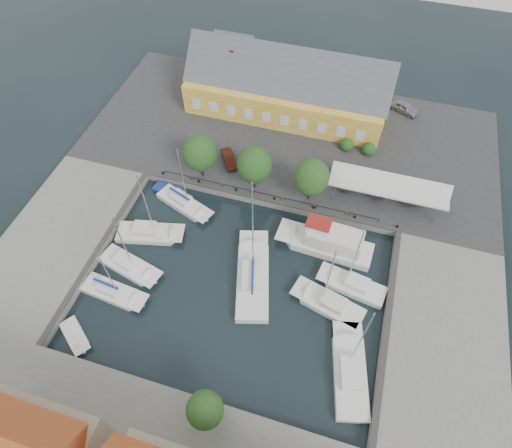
% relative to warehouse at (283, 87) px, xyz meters
% --- Properties ---
extents(ground, '(140.00, 140.00, 0.00)m').
position_rel_warehouse_xyz_m(ground, '(2.60, -28.36, -4.43)').
color(ground, black).
rests_on(ground, ground).
extents(north_quay, '(56.00, 26.00, 1.00)m').
position_rel_warehouse_xyz_m(north_quay, '(2.60, -5.36, -3.93)').
color(north_quay, '#2D2D30').
rests_on(north_quay, ground).
extents(west_quay, '(12.00, 24.00, 1.00)m').
position_rel_warehouse_xyz_m(west_quay, '(-19.40, -30.36, -3.93)').
color(west_quay, slate).
rests_on(west_quay, ground).
extents(east_quay, '(12.00, 24.00, 1.00)m').
position_rel_warehouse_xyz_m(east_quay, '(24.60, -30.36, -3.93)').
color(east_quay, slate).
rests_on(east_quay, ground).
extents(quay_edge_fittings, '(56.00, 24.72, 0.40)m').
position_rel_warehouse_xyz_m(quay_edge_fittings, '(2.62, -23.61, -3.37)').
color(quay_edge_fittings, '#383533').
rests_on(quay_edge_fittings, north_quay).
extents(warehouse, '(28.56, 14.00, 9.55)m').
position_rel_warehouse_xyz_m(warehouse, '(0.00, 0.00, 0.00)').
color(warehouse, gold).
rests_on(warehouse, north_quay).
extents(tent_canopy, '(14.00, 4.00, 2.83)m').
position_rel_warehouse_xyz_m(tent_canopy, '(16.60, -13.86, -0.74)').
color(tent_canopy, silver).
rests_on(tent_canopy, north_quay).
extents(quay_trees, '(18.20, 4.20, 6.30)m').
position_rel_warehouse_xyz_m(quay_trees, '(0.60, -16.36, 0.45)').
color(quay_trees, black).
rests_on(quay_trees, north_quay).
extents(car_silver, '(4.79, 3.50, 1.52)m').
position_rel_warehouse_xyz_m(car_silver, '(17.39, 4.13, -2.67)').
color(car_silver, '#989B9F').
rests_on(car_silver, north_quay).
extents(car_red, '(3.27, 3.94, 1.27)m').
position_rel_warehouse_xyz_m(car_red, '(-3.88, -13.19, -2.79)').
color(car_red, '#4F1912').
rests_on(car_red, north_quay).
extents(center_sailboat, '(6.28, 11.74, 15.27)m').
position_rel_warehouse_xyz_m(center_sailboat, '(4.14, -28.72, -4.07)').
color(center_sailboat, white).
rests_on(center_sailboat, ground).
extents(trawler, '(11.50, 3.98, 5.00)m').
position_rel_warehouse_xyz_m(trawler, '(11.26, -22.21, -3.41)').
color(trawler, white).
rests_on(trawler, ground).
extents(east_boat_a, '(7.87, 3.80, 10.86)m').
position_rel_warehouse_xyz_m(east_boat_a, '(14.91, -26.55, -4.17)').
color(east_boat_a, white).
rests_on(east_boat_a, ground).
extents(east_boat_b, '(8.33, 4.64, 10.99)m').
position_rel_warehouse_xyz_m(east_boat_b, '(12.86, -29.49, -4.17)').
color(east_boat_b, white).
rests_on(east_boat_b, ground).
extents(east_boat_c, '(5.07, 9.95, 12.12)m').
position_rel_warehouse_xyz_m(east_boat_c, '(16.10, -35.99, -4.17)').
color(east_boat_c, white).
rests_on(east_boat_c, ground).
extents(west_boat_a, '(8.15, 4.91, 10.65)m').
position_rel_warehouse_xyz_m(west_boat_a, '(-7.21, -21.12, -4.16)').
color(west_boat_a, white).
rests_on(west_boat_a, ground).
extents(west_boat_b, '(8.35, 4.45, 11.01)m').
position_rel_warehouse_xyz_m(west_boat_b, '(-9.47, -26.52, -4.17)').
color(west_boat_b, silver).
rests_on(west_boat_b, ground).
extents(west_boat_c, '(7.98, 4.24, 10.50)m').
position_rel_warehouse_xyz_m(west_boat_c, '(-9.64, -31.30, -4.17)').
color(west_boat_c, white).
rests_on(west_boat_c, ground).
extents(west_boat_d, '(7.80, 3.06, 10.31)m').
position_rel_warehouse_xyz_m(west_boat_d, '(-9.79, -34.78, -4.16)').
color(west_boat_d, white).
rests_on(west_boat_d, ground).
extents(launch_sw, '(4.49, 3.91, 0.98)m').
position_rel_warehouse_xyz_m(launch_sw, '(-11.22, -40.27, -4.34)').
color(launch_sw, white).
rests_on(launch_sw, ground).
extents(launch_nw, '(4.41, 2.22, 0.88)m').
position_rel_warehouse_xyz_m(launch_nw, '(-10.08, -19.47, -4.34)').
color(launch_nw, navy).
rests_on(launch_nw, ground).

